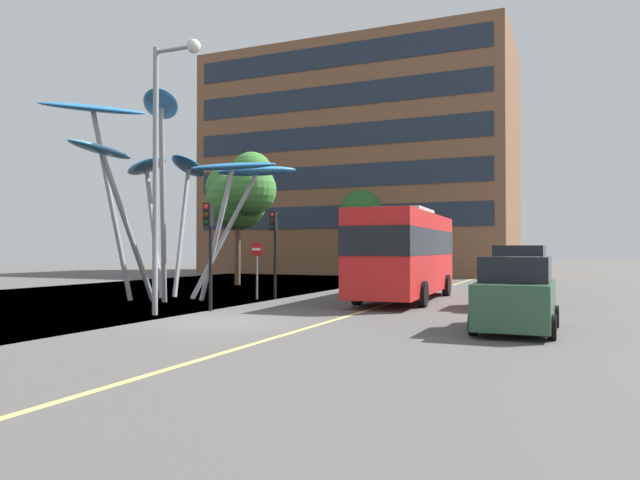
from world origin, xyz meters
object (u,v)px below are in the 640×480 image
(red_bus, at_px, (405,250))
(car_parked_mid, at_px, (520,279))
(leaf_sculpture, at_px, (173,162))
(street_lamp, at_px, (165,145))
(car_parked_near, at_px, (516,296))
(traffic_light_kerb_far, at_px, (274,236))
(traffic_light_kerb_near, at_px, (209,233))
(no_entry_sign, at_px, (257,261))

(red_bus, relative_size, car_parked_mid, 2.29)
(leaf_sculpture, xyz_separation_m, street_lamp, (3.73, -5.30, -0.37))
(car_parked_near, height_order, street_lamp, street_lamp)
(traffic_light_kerb_far, relative_size, street_lamp, 0.43)
(car_parked_near, distance_m, car_parked_mid, 6.68)
(red_bus, bearing_deg, traffic_light_kerb_near, -126.02)
(street_lamp, distance_m, no_entry_sign, 7.55)
(leaf_sculpture, bearing_deg, street_lamp, -54.86)
(traffic_light_kerb_near, bearing_deg, leaf_sculpture, 139.82)
(red_bus, relative_size, car_parked_near, 2.55)
(leaf_sculpture, bearing_deg, traffic_light_kerb_near, -40.18)
(car_parked_mid, height_order, no_entry_sign, no_entry_sign)
(red_bus, relative_size, traffic_light_kerb_far, 2.66)
(red_bus, relative_size, traffic_light_kerb_near, 2.67)
(red_bus, distance_m, traffic_light_kerb_near, 8.55)
(red_bus, height_order, street_lamp, street_lamp)
(car_parked_near, relative_size, car_parked_mid, 0.89)
(leaf_sculpture, height_order, street_lamp, street_lamp)
(traffic_light_kerb_near, height_order, car_parked_mid, traffic_light_kerb_near)
(red_bus, height_order, traffic_light_kerb_far, red_bus)
(car_parked_mid, distance_m, street_lamp, 13.35)
(car_parked_near, relative_size, street_lamp, 0.44)
(red_bus, bearing_deg, car_parked_near, -57.18)
(traffic_light_kerb_far, height_order, street_lamp, street_lamp)
(leaf_sculpture, xyz_separation_m, no_entry_sign, (3.46, 1.18, -4.23))
(traffic_light_kerb_far, distance_m, car_parked_near, 12.27)
(car_parked_mid, bearing_deg, traffic_light_kerb_near, -149.52)
(traffic_light_kerb_far, xyz_separation_m, no_entry_sign, (-0.56, -0.50, -1.08))
(car_parked_mid, bearing_deg, street_lamp, -144.30)
(traffic_light_kerb_near, xyz_separation_m, no_entry_sign, (-0.85, 4.81, -1.07))
(car_parked_near, bearing_deg, car_parked_mid, 93.76)
(leaf_sculpture, bearing_deg, red_bus, 19.31)
(street_lamp, bearing_deg, leaf_sculpture, 125.14)
(leaf_sculpture, distance_m, traffic_light_kerb_far, 5.37)
(street_lamp, xyz_separation_m, no_entry_sign, (-0.27, 6.48, -3.86))
(red_bus, distance_m, street_lamp, 10.77)
(car_parked_mid, bearing_deg, car_parked_near, -86.24)
(traffic_light_kerb_near, relative_size, car_parked_near, 0.96)
(traffic_light_kerb_far, bearing_deg, car_parked_near, -31.22)
(street_lamp, height_order, no_entry_sign, street_lamp)
(red_bus, bearing_deg, no_entry_sign, -160.44)
(leaf_sculpture, height_order, traffic_light_kerb_near, leaf_sculpture)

